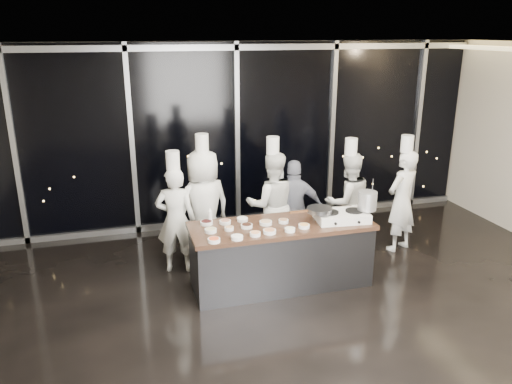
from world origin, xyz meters
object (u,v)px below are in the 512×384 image
demo_counter (281,254)px  chef_right (348,201)px  chef_far_left (176,218)px  chef_center (272,204)px  chef_left (204,207)px  stove (342,216)px  guest (294,208)px  stock_pot (367,201)px  chef_side (402,199)px  frying_pan (319,210)px

demo_counter → chef_right: chef_right is taller
chef_far_left → chef_center: (1.48, 0.13, 0.03)m
chef_far_left → chef_left: bearing=-144.5°
stove → guest: bearing=114.0°
guest → chef_right: chef_right is taller
chef_right → chef_far_left: bearing=-2.5°
demo_counter → stove: size_ratio=3.31×
stock_pot → chef_center: (-1.00, 1.10, -0.33)m
stove → chef_far_left: (-2.14, 0.93, -0.16)m
demo_counter → chef_right: 1.66m
chef_far_left → chef_side: size_ratio=0.96×
demo_counter → frying_pan: size_ratio=4.01×
frying_pan → stock_pot: stock_pot is taller
chef_far_left → guest: 1.82m
demo_counter → chef_side: size_ratio=1.32×
stove → chef_right: chef_right is taller
chef_center → chef_side: 2.06m
chef_center → chef_side: size_ratio=1.01×
chef_right → chef_side: bearing=161.3°
stock_pot → chef_right: size_ratio=0.14×
demo_counter → chef_far_left: 1.59m
guest → frying_pan: bearing=105.8°
stock_pot → chef_far_left: bearing=158.6°
chef_center → guest: size_ratio=1.24×
chef_left → chef_side: size_ratio=1.06×
chef_center → chef_right: (1.21, -0.11, -0.03)m
chef_center → stock_pot: bearing=142.1°
chef_left → chef_side: chef_left is taller
chef_side → guest: bearing=-31.6°
chef_far_left → chef_left: size_ratio=0.91×
stove → guest: size_ratio=0.49×
stove → chef_left: chef_left is taller
frying_pan → chef_center: 1.09m
demo_counter → stove: stove is taller
demo_counter → chef_left: (-0.87, 1.01, 0.43)m
stove → frying_pan: (-0.32, 0.04, 0.10)m
chef_right → chef_left: bearing=-7.0°
demo_counter → chef_left: chef_left is taller
chef_far_left → chef_side: 3.52m
stove → chef_side: 1.55m
stove → chef_right: 1.11m
chef_far_left → guest: chef_far_left is taller
chef_center → guest: bearing=179.6°
demo_counter → chef_right: (1.38, 0.85, 0.35)m
chef_left → guest: (1.38, -0.11, -0.12)m
frying_pan → demo_counter: bearing=179.7°
stock_pot → chef_left: chef_left is taller
stove → chef_side: (1.37, 0.72, -0.13)m
stove → chef_far_left: size_ratio=0.41×
chef_center → guest: (0.34, -0.06, -0.08)m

